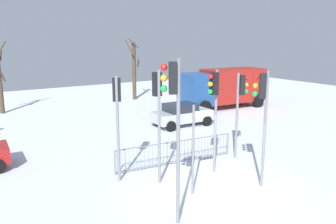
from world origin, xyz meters
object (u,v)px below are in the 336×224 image
Objects in this scene: traffic_light_foreground_right at (174,106)px; bare_tree_right at (0,82)px; traffic_light_mid_left at (117,104)px; direction_sign_post at (195,145)px; bare_tree_centre at (134,70)px; traffic_light_rear_right at (241,96)px; traffic_light_rear_left at (262,103)px; delivery_truck at (224,86)px; traffic_light_foreground_left at (157,101)px; traffic_light_mid_right at (214,99)px; car_silver_trailing at (182,114)px.

bare_tree_right reaches higher than traffic_light_foreground_right.
direction_sign_post is (1.74, -2.68, -1.22)m from traffic_light_mid_left.
bare_tree_centre is 1.03× the size of bare_tree_right.
traffic_light_mid_left is 0.83× the size of traffic_light_foreground_right.
bare_tree_right reaches higher than direction_sign_post.
traffic_light_rear_right is (5.87, -0.64, -0.13)m from traffic_light_mid_left.
bare_tree_right is at bearing 35.48° from traffic_light_foreground_right.
bare_tree_right is (-6.42, 19.54, -0.88)m from traffic_light_rear_left.
traffic_light_rear_left is at bearing 56.78° from delivery_truck.
bare_tree_centre is at bearing 85.16° from traffic_light_mid_left.
bare_tree_right reaches higher than traffic_light_foreground_left.
traffic_light_mid_left is at bearing 29.06° from traffic_light_foreground_right.
traffic_light_rear_left is at bearing -103.41° from bare_tree_centre.
traffic_light_mid_left is 0.79× the size of bare_tree_right.
traffic_light_rear_left is 1.33× the size of direction_sign_post.
traffic_light_mid_left is 3.42m from direction_sign_post.
traffic_light_mid_left is (-4.22, 3.44, -0.17)m from traffic_light_rear_left.
delivery_truck is 1.35× the size of bare_tree_right.
traffic_light_foreground_left is 0.88× the size of traffic_light_foreground_right.
traffic_light_mid_left is 16.26m from bare_tree_right.
traffic_light_mid_right is at bearing -5.10° from traffic_light_foreground_left.
delivery_truck is 17.01m from bare_tree_right.
bare_tree_centre reaches higher than traffic_light_foreground_left.
traffic_light_rear_right is (2.31, 0.86, -0.24)m from traffic_light_mid_right.
bare_tree_centre reaches higher than delivery_truck.
traffic_light_rear_right is 4.70m from traffic_light_foreground_left.
traffic_light_rear_left reaches higher than traffic_light_mid_left.
traffic_light_rear_left is 1.06× the size of traffic_light_mid_left.
bare_tree_right reaches higher than traffic_light_mid_right.
bare_tree_centre reaches higher than traffic_light_rear_right.
bare_tree_right is at bearing 179.97° from bare_tree_centre.
traffic_light_mid_left reaches higher than car_silver_trailing.
bare_tree_right is at bearing 133.83° from car_silver_trailing.
traffic_light_foreground_right is at bearing -83.77° from bare_tree_right.
traffic_light_foreground_left is at bearing 6.98° from traffic_light_foreground_right.
traffic_light_rear_left is 20.08m from bare_tree_centre.
traffic_light_mid_right is 4.39m from traffic_light_foreground_right.
traffic_light_rear_right is 0.73× the size of bare_tree_centre.
traffic_light_rear_left is at bearing -71.80° from bare_tree_right.
traffic_light_mid_left is at bearing -80.71° from traffic_light_rear_right.
car_silver_trailing is at bearing 63.47° from traffic_light_mid_left.
traffic_light_rear_right is 16.99m from bare_tree_centre.
traffic_light_foreground_left is (-3.02, 2.42, 0.00)m from traffic_light_rear_left.
delivery_truck is at bearing 57.69° from traffic_light_mid_left.
direction_sign_post is (-2.48, 0.77, -1.40)m from traffic_light_rear_left.
delivery_truck is (13.12, 8.73, -1.34)m from traffic_light_mid_left.
traffic_light_foreground_right is (-3.58, -2.49, 0.49)m from traffic_light_mid_right.
traffic_light_mid_right is at bearing 49.90° from delivery_truck.
car_silver_trailing is at bearing 28.83° from delivery_truck.
traffic_light_foreground_left is (1.20, -1.02, 0.18)m from traffic_light_mid_left.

